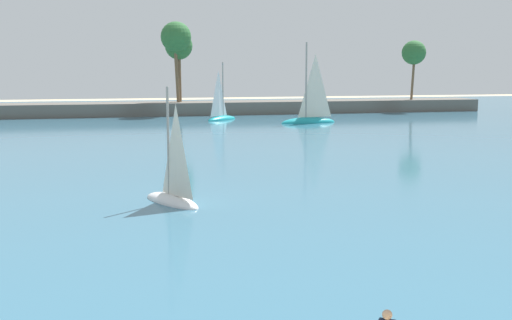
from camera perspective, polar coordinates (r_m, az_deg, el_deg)
sea at (r=69.25m, az=-10.17°, el=2.94°), size 220.00×115.22×0.06m
palm_headland at (r=86.57m, az=-10.95°, el=5.65°), size 100.33×6.20×12.68m
sailboat_mid_bay at (r=30.38m, az=-7.64°, el=-2.91°), size 3.01×4.26×6.02m
sailboat_toward_headland at (r=73.82m, az=4.93°, el=4.11°), size 7.18×3.13×10.07m
sailboat_far_left at (r=77.94m, az=-3.20°, el=4.20°), size 4.95×4.76×7.66m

